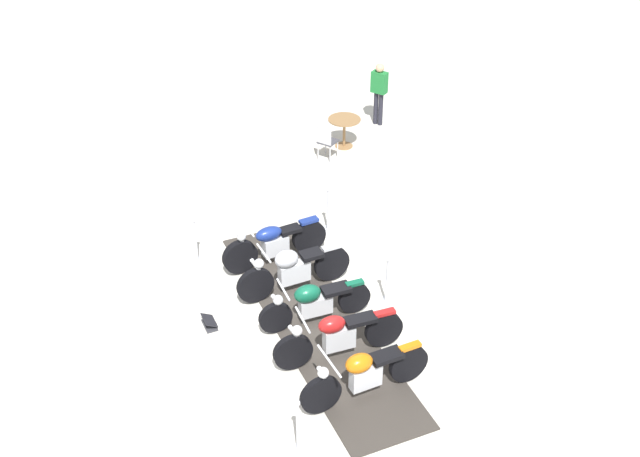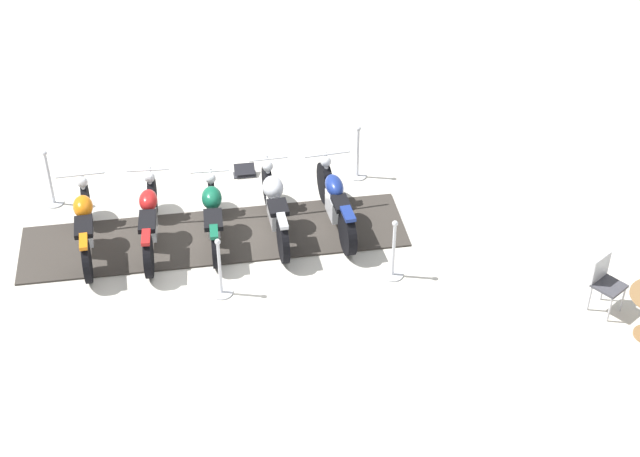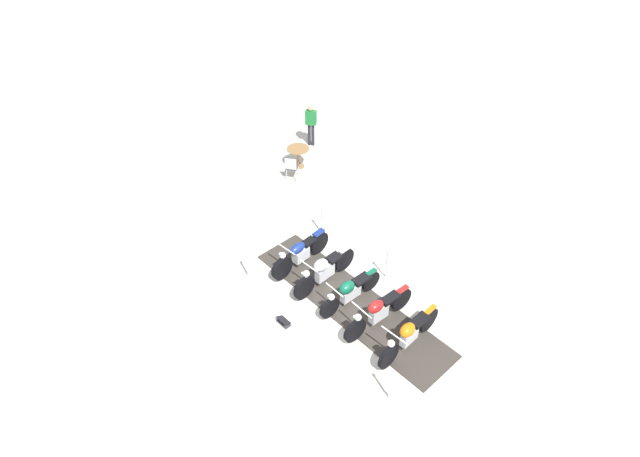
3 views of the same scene
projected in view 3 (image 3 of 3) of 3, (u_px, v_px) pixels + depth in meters
ground_plane at (350, 303)px, 14.32m from camera, size 80.00×80.00×0.00m
display_platform at (350, 302)px, 14.31m from camera, size 4.19×6.17×0.03m
motorcycle_navy at (300, 253)px, 15.12m from camera, size 1.92×1.28×1.02m
motorcycle_chrome at (324, 270)px, 14.53m from camera, size 2.01×1.21×1.03m
motorcycle_forest at (350, 291)px, 13.99m from camera, size 1.93×1.05×0.89m
motorcycle_maroon at (378, 311)px, 13.42m from camera, size 2.14×1.11×0.99m
motorcycle_copper at (409, 334)px, 12.85m from camera, size 2.00×1.28×1.00m
stanchion_right_front at (248, 268)px, 14.85m from camera, size 0.32×0.32×1.02m
stanchion_left_front at (322, 225)px, 16.33m from camera, size 0.34×0.34×1.04m
stanchion_left_mid at (386, 269)px, 14.86m from camera, size 0.34×0.34×1.01m
stanchion_right_rear at (390, 389)px, 11.88m from camera, size 0.31×0.31×1.05m
info_placard at (284, 322)px, 13.73m from camera, size 0.36×0.45×0.19m
cafe_table at (298, 153)px, 19.04m from camera, size 0.80×0.80×0.75m
cafe_chair_near_table at (292, 166)px, 18.46m from camera, size 0.54×0.54×0.89m
bystander_person at (311, 122)px, 19.91m from camera, size 0.46×0.38×1.66m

